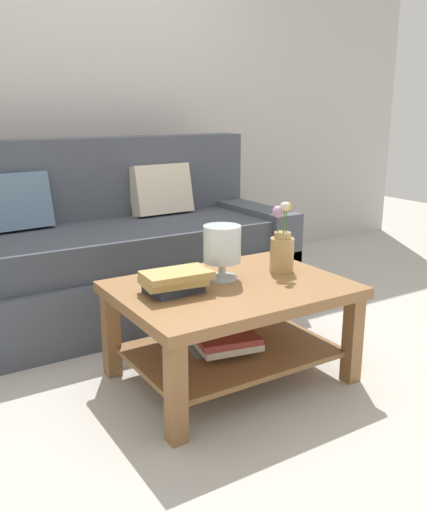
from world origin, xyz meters
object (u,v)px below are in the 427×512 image
at_px(book_stack_main, 174,281).
at_px(glass_hurricane_vase, 222,246).
at_px(flower_pitcher, 282,248).
at_px(couch, 108,256).
at_px(coffee_table, 230,313).

bearing_deg(book_stack_main, glass_hurricane_vase, 11.52).
bearing_deg(glass_hurricane_vase, flower_pitcher, -8.49).
bearing_deg(couch, glass_hurricane_vase, -80.51).
bearing_deg(glass_hurricane_vase, couch, 99.49).
bearing_deg(book_stack_main, flower_pitcher, 0.99).
bearing_deg(coffee_table, book_stack_main, 172.61).
relative_size(coffee_table, flower_pitcher, 2.96).
relative_size(coffee_table, glass_hurricane_vase, 4.04).
bearing_deg(coffee_table, glass_hurricane_vase, 81.69).
relative_size(couch, flower_pitcher, 6.29).
xyz_separation_m(glass_hurricane_vase, flower_pitcher, (0.32, -0.05, -0.04)).
relative_size(coffee_table, book_stack_main, 3.40).
height_order(coffee_table, flower_pitcher, flower_pitcher).
distance_m(book_stack_main, flower_pitcher, 0.60).
bearing_deg(glass_hurricane_vase, book_stack_main, -168.48).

